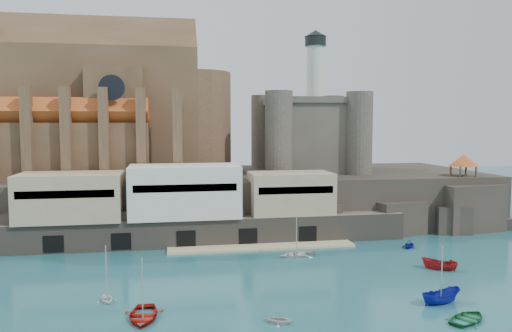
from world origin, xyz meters
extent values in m
plane|color=#1B525A|center=(0.00, 0.00, 0.00)|extent=(300.00, 300.00, 0.00)
cube|color=black|center=(0.00, 40.00, 5.00)|extent=(100.00, 34.00, 10.00)
cube|color=black|center=(-38.00, 23.50, 3.00)|extent=(9.00, 5.00, 6.00)
cube|color=black|center=(-22.00, 23.50, 3.00)|extent=(9.00, 5.00, 6.00)
cube|color=black|center=(-5.00, 23.50, 3.00)|extent=(9.00, 5.00, 6.00)
cube|color=black|center=(12.00, 23.50, 3.00)|extent=(9.00, 5.00, 6.00)
cube|color=black|center=(28.00, 23.50, 3.00)|extent=(9.00, 5.00, 6.00)
cube|color=#665C51|center=(-8.00, 22.50, 2.25)|extent=(70.00, 6.00, 4.50)
cube|color=#C4B883|center=(2.00, 18.00, 0.15)|extent=(30.00, 4.00, 0.40)
cube|color=black|center=(-30.00, 19.60, 1.60)|extent=(3.00, 0.40, 2.60)
cube|color=black|center=(-20.00, 19.60, 1.60)|extent=(3.00, 0.40, 2.60)
cube|color=black|center=(-10.00, 19.60, 1.60)|extent=(3.00, 0.40, 2.60)
cube|color=black|center=(0.00, 19.60, 1.60)|extent=(3.00, 0.40, 2.60)
cube|color=black|center=(10.00, 19.60, 1.60)|extent=(3.00, 0.40, 2.60)
cube|color=tan|center=(-28.00, 23.50, 8.25)|extent=(16.00, 9.00, 7.50)
cube|color=silver|center=(-10.00, 23.50, 8.75)|extent=(18.00, 9.00, 8.50)
cube|color=tan|center=(8.00, 23.50, 8.00)|extent=(14.00, 8.00, 7.00)
cube|color=#4E3824|center=(-26.00, 42.00, 22.00)|extent=(38.00, 14.00, 24.00)
cube|color=#4E3824|center=(-26.00, 42.00, 34.00)|extent=(38.00, 13.01, 13.01)
cylinder|color=#4E3824|center=(-7.00, 42.00, 20.00)|extent=(14.00, 14.00, 20.00)
cube|color=#4E3824|center=(-22.00, 42.00, 20.00)|extent=(10.00, 20.00, 20.00)
cube|color=#4E3824|center=(-30.00, 32.50, 15.00)|extent=(28.00, 5.00, 10.00)
cube|color=#4E3824|center=(-30.00, 51.50, 15.00)|extent=(28.00, 5.00, 10.00)
cube|color=#B24D1E|center=(-30.00, 32.50, 21.60)|extent=(28.00, 5.66, 5.66)
cube|color=#B24D1E|center=(-30.00, 51.50, 21.60)|extent=(28.00, 5.66, 5.66)
cylinder|color=black|center=(-22.00, 29.95, 26.00)|extent=(4.40, 0.30, 4.40)
cube|color=#4E3824|center=(-35.80, 29.50, 18.00)|extent=(1.60, 2.20, 16.00)
cube|color=#4E3824|center=(-29.60, 29.50, 18.00)|extent=(1.60, 2.20, 16.00)
cube|color=#4E3824|center=(-23.40, 29.50, 18.00)|extent=(1.60, 2.20, 16.00)
cube|color=#4E3824|center=(-17.20, 29.50, 18.00)|extent=(1.60, 2.20, 16.00)
cube|color=#4E3824|center=(-11.00, 29.50, 18.00)|extent=(1.60, 2.20, 16.00)
cube|color=#454036|center=(16.00, 41.00, 17.00)|extent=(16.00, 16.00, 14.00)
cube|color=#454036|center=(16.00, 41.00, 24.40)|extent=(17.00, 17.00, 1.20)
cylinder|color=#454036|center=(8.00, 33.00, 18.00)|extent=(5.20, 5.20, 16.00)
cylinder|color=#454036|center=(24.00, 33.00, 18.00)|extent=(5.20, 5.20, 16.00)
cylinder|color=#454036|center=(8.00, 49.00, 18.00)|extent=(5.20, 5.20, 16.00)
cylinder|color=#454036|center=(24.00, 49.00, 18.00)|extent=(5.20, 5.20, 16.00)
cylinder|color=silver|center=(18.00, 43.00, 30.00)|extent=(3.60, 3.60, 12.00)
cylinder|color=black|center=(18.00, 43.00, 37.00)|extent=(4.40, 4.40, 2.00)
cone|color=black|center=(18.00, 43.00, 38.60)|extent=(4.60, 4.60, 1.40)
cube|color=black|center=(42.00, 26.00, 4.35)|extent=(12.00, 10.00, 8.70)
cube|color=black|center=(38.00, 23.00, 2.50)|extent=(6.00, 5.00, 5.00)
cube|color=black|center=(47.00, 28.00, 3.00)|extent=(5.00, 4.00, 6.00)
cube|color=#4E3824|center=(42.00, 26.00, 8.85)|extent=(4.20, 4.20, 0.30)
cylinder|color=#4E3824|center=(40.40, 24.40, 10.30)|extent=(0.36, 0.36, 3.20)
cylinder|color=#4E3824|center=(43.60, 24.40, 10.30)|extent=(0.36, 0.36, 3.20)
cylinder|color=#4E3824|center=(40.40, 27.60, 10.30)|extent=(0.36, 0.36, 3.20)
cylinder|color=#4E3824|center=(43.60, 27.60, 10.30)|extent=(0.36, 0.36, 3.20)
pyramid|color=#B24D1E|center=(42.00, 26.00, 13.00)|extent=(6.40, 6.40, 2.20)
imported|color=#9E1209|center=(-15.34, -8.49, 0.00)|extent=(4.44, 1.48, 6.14)
imported|color=beige|center=(-1.89, -12.01, 0.00)|extent=(2.39, 2.88, 2.87)
imported|color=#101C95|center=(17.01, -9.73, 0.00)|extent=(2.34, 2.30, 5.07)
imported|color=#196B2F|center=(17.13, -14.67, 0.00)|extent=(2.85, 3.78, 5.25)
imported|color=white|center=(-19.56, -2.82, 0.00)|extent=(2.85, 2.26, 2.88)
imported|color=maroon|center=(23.67, 2.07, 0.00)|extent=(2.52, 2.51, 4.72)
imported|color=silver|center=(6.17, 12.16, 0.00)|extent=(2.01, 4.04, 5.44)
imported|color=#12149E|center=(25.29, 14.00, 0.00)|extent=(3.03, 3.06, 3.10)
camera|label=1|loc=(-12.44, -59.16, 19.92)|focal=35.00mm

